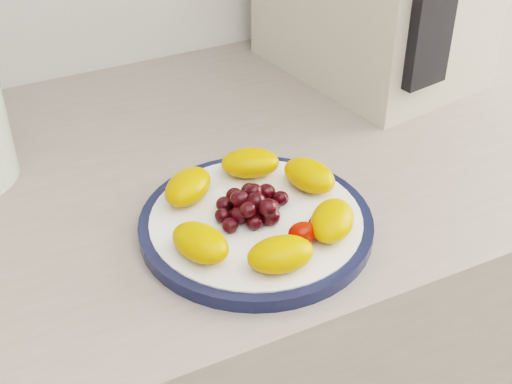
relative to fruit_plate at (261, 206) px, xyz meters
name	(u,v)px	position (x,y,z in m)	size (l,w,h in m)	color
counter	(257,381)	(0.07, 0.15, -0.48)	(3.50, 0.60, 0.90)	gray
plate_rim	(256,225)	(0.00, 0.00, -0.02)	(0.25, 0.25, 0.01)	black
plate_face	(256,224)	(0.00, 0.00, -0.02)	(0.22, 0.22, 0.02)	white
fruit_plate	(261,206)	(0.00, 0.00, 0.00)	(0.21, 0.21, 0.03)	#CF7402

